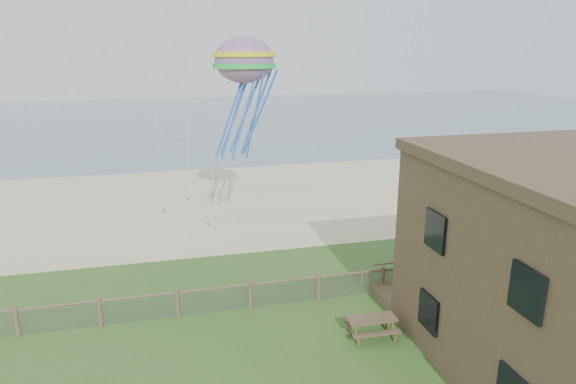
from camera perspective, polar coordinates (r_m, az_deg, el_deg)
The scene contains 6 objects.
sand_beach at distance 37.08m, azimuth -8.43°, elevation -1.01°, with size 72.00×20.00×0.02m, color tan.
ocean at distance 80.13m, azimuth -11.63°, elevation 7.96°, with size 160.00×68.00×0.02m, color slate.
chainlink_fence at distance 22.09m, azimuth -4.22°, elevation -11.50°, with size 36.20×0.20×1.25m, color brown, non-canonical shape.
motel_deck at distance 26.59m, azimuth 25.39°, elevation -8.87°, with size 15.00×2.00×0.50m, color brown.
picnic_table at distance 20.49m, azimuth 9.24°, elevation -14.53°, with size 1.88×1.42×0.79m, color brown, non-canonical shape.
octopus_kite at distance 27.68m, azimuth -4.79°, elevation 10.76°, with size 3.33×2.35×6.85m, color #F34926, non-canonical shape.
Camera 1 is at (-3.14, -13.35, 10.73)m, focal length 32.00 mm.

